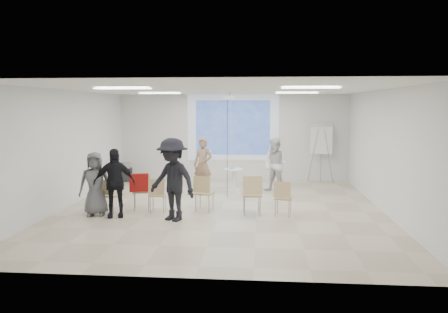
# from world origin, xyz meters

# --- Properties ---
(floor) EXTENTS (8.00, 9.00, 0.10)m
(floor) POSITION_xyz_m (0.00, 0.00, -0.05)
(floor) COLOR beige
(floor) RESTS_ON ground
(ceiling) EXTENTS (8.00, 9.00, 0.10)m
(ceiling) POSITION_xyz_m (0.00, 0.00, 3.05)
(ceiling) COLOR white
(ceiling) RESTS_ON wall_back
(wall_back) EXTENTS (8.00, 0.10, 3.00)m
(wall_back) POSITION_xyz_m (0.00, 4.55, 1.50)
(wall_back) COLOR silver
(wall_back) RESTS_ON floor
(wall_left) EXTENTS (0.10, 9.00, 3.00)m
(wall_left) POSITION_xyz_m (-4.05, 0.00, 1.50)
(wall_left) COLOR silver
(wall_left) RESTS_ON floor
(wall_right) EXTENTS (0.10, 9.00, 3.00)m
(wall_right) POSITION_xyz_m (4.05, 0.00, 1.50)
(wall_right) COLOR silver
(wall_right) RESTS_ON floor
(projection_halo) EXTENTS (3.20, 0.01, 2.30)m
(projection_halo) POSITION_xyz_m (0.00, 4.49, 1.85)
(projection_halo) COLOR silver
(projection_halo) RESTS_ON wall_back
(projection_image) EXTENTS (2.60, 0.01, 1.90)m
(projection_image) POSITION_xyz_m (0.00, 4.47, 1.85)
(projection_image) COLOR #2E4F9E
(projection_image) RESTS_ON wall_back
(pedestal_table) EXTENTS (0.73, 0.73, 0.72)m
(pedestal_table) POSITION_xyz_m (0.17, 2.29, 0.40)
(pedestal_table) COLOR white
(pedestal_table) RESTS_ON floor
(player_left) EXTENTS (0.80, 0.66, 1.87)m
(player_left) POSITION_xyz_m (-0.76, 2.22, 0.94)
(player_left) COLOR #98775D
(player_left) RESTS_ON floor
(player_right) EXTENTS (1.12, 1.06, 1.83)m
(player_right) POSITION_xyz_m (1.43, 2.33, 0.92)
(player_right) COLOR white
(player_right) RESTS_ON floor
(controller_left) EXTENTS (0.08, 0.13, 0.04)m
(controller_left) POSITION_xyz_m (-0.58, 2.47, 1.23)
(controller_left) COLOR white
(controller_left) RESTS_ON player_left
(controller_right) EXTENTS (0.09, 0.12, 0.04)m
(controller_right) POSITION_xyz_m (1.25, 2.58, 1.23)
(controller_right) COLOR silver
(controller_right) RESTS_ON player_right
(chair_far_left) EXTENTS (0.51, 0.53, 0.82)m
(chair_far_left) POSITION_xyz_m (-2.68, -0.57, 0.49)
(chair_far_left) COLOR tan
(chair_far_left) RESTS_ON floor
(chair_left_mid) EXTENTS (0.53, 0.56, 0.93)m
(chair_left_mid) POSITION_xyz_m (-1.98, -0.26, 0.55)
(chair_left_mid) COLOR tan
(chair_left_mid) RESTS_ON floor
(chair_left_inner) EXTENTS (0.41, 0.44, 0.84)m
(chair_left_inner) POSITION_xyz_m (-1.53, -0.47, 0.50)
(chair_left_inner) COLOR tan
(chair_left_inner) RESTS_ON floor
(chair_center) EXTENTS (0.50, 0.53, 0.90)m
(chair_center) POSITION_xyz_m (-0.41, -0.31, 0.53)
(chair_center) COLOR tan
(chair_center) RESTS_ON floor
(chair_right_inner) EXTENTS (0.50, 0.53, 0.97)m
(chair_right_inner) POSITION_xyz_m (0.79, -0.59, 0.57)
(chair_right_inner) COLOR tan
(chair_right_inner) RESTS_ON floor
(chair_right_far) EXTENTS (0.47, 0.49, 0.84)m
(chair_right_far) POSITION_xyz_m (1.51, -0.60, 0.50)
(chair_right_far) COLOR tan
(chair_right_far) RESTS_ON floor
(red_jacket) EXTENTS (0.48, 0.21, 0.44)m
(red_jacket) POSITION_xyz_m (-2.00, -0.40, 0.72)
(red_jacket) COLOR maroon
(red_jacket) RESTS_ON chair_left_mid
(laptop) EXTENTS (0.32, 0.24, 0.02)m
(laptop) POSITION_xyz_m (-1.53, -0.37, 0.45)
(laptop) COLOR black
(laptop) RESTS_ON chair_left_inner
(audience_left) EXTENTS (1.20, 0.87, 1.85)m
(audience_left) POSITION_xyz_m (-2.43, -0.97, 0.93)
(audience_left) COLOR black
(audience_left) RESTS_ON floor
(audience_mid) EXTENTS (1.57, 1.33, 2.13)m
(audience_mid) POSITION_xyz_m (-1.00, -1.19, 1.07)
(audience_mid) COLOR black
(audience_mid) RESTS_ON floor
(audience_outer) EXTENTS (0.92, 0.69, 1.70)m
(audience_outer) POSITION_xyz_m (-2.93, -0.87, 0.85)
(audience_outer) COLOR #5D5E63
(audience_outer) RESTS_ON floor
(flipchart_easel) EXTENTS (0.85, 0.66, 1.99)m
(flipchart_easel) POSITION_xyz_m (3.03, 4.17, 1.47)
(flipchart_easel) COLOR gray
(flipchart_easel) RESTS_ON floor
(av_cart) EXTENTS (0.53, 0.48, 0.66)m
(av_cart) POSITION_xyz_m (-3.67, 3.82, 0.31)
(av_cart) COLOR black
(av_cart) RESTS_ON floor
(ceiling_projector) EXTENTS (0.30, 0.25, 3.00)m
(ceiling_projector) POSITION_xyz_m (0.10, 1.49, 2.69)
(ceiling_projector) COLOR white
(ceiling_projector) RESTS_ON ceiling
(fluor_panel_nw) EXTENTS (1.20, 0.30, 0.02)m
(fluor_panel_nw) POSITION_xyz_m (-2.00, 2.00, 2.97)
(fluor_panel_nw) COLOR white
(fluor_panel_nw) RESTS_ON ceiling
(fluor_panel_ne) EXTENTS (1.20, 0.30, 0.02)m
(fluor_panel_ne) POSITION_xyz_m (2.00, 2.00, 2.97)
(fluor_panel_ne) COLOR white
(fluor_panel_ne) RESTS_ON ceiling
(fluor_panel_sw) EXTENTS (1.20, 0.30, 0.02)m
(fluor_panel_sw) POSITION_xyz_m (-2.00, -1.50, 2.97)
(fluor_panel_sw) COLOR white
(fluor_panel_sw) RESTS_ON ceiling
(fluor_panel_se) EXTENTS (1.20, 0.30, 0.02)m
(fluor_panel_se) POSITION_xyz_m (2.00, -1.50, 2.97)
(fluor_panel_se) COLOR white
(fluor_panel_se) RESTS_ON ceiling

